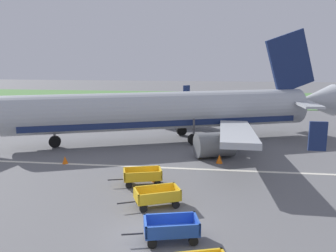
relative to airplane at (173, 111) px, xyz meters
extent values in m
plane|color=slate|center=(1.46, -19.55, -3.05)|extent=(220.00, 220.00, 0.00)
cube|color=#518442|center=(1.46, 37.29, -3.02)|extent=(220.00, 28.00, 0.06)
cube|color=silver|center=(1.46, -9.02, -3.05)|extent=(120.00, 0.36, 0.01)
cylinder|color=#B2B7BC|center=(-0.96, -0.37, 0.10)|extent=(29.35, 14.16, 3.70)
cube|color=navy|center=(-0.96, -0.37, -0.92)|extent=(26.48, 12.92, 0.56)
cone|color=#B2B7BC|center=(15.06, 5.75, 0.60)|extent=(5.46, 4.89, 3.52)
cube|color=#B2B7BC|center=(5.87, -6.70, -0.57)|extent=(2.85, 13.05, 1.35)
cube|color=navy|center=(10.64, -11.83, 0.38)|extent=(1.10, 0.22, 1.90)
cylinder|color=slate|center=(4.16, -5.68, -1.92)|extent=(3.74, 3.10, 2.10)
cube|color=#B2B7BC|center=(-0.09, 8.90, -0.57)|extent=(10.75, 11.29, 1.35)
cube|color=navy|center=(0.05, 15.91, 0.38)|extent=(0.94, 0.90, 1.90)
cylinder|color=slate|center=(-0.68, 7.01, -1.92)|extent=(3.74, 3.10, 2.10)
cube|color=navy|center=(11.93, 4.56, 4.85)|extent=(5.71, 2.47, 6.88)
cube|color=#B2B7BC|center=(13.26, 1.64, 0.70)|extent=(2.06, 5.28, 0.24)
cube|color=#B2B7BC|center=(10.97, 7.62, 0.70)|extent=(4.67, 5.18, 0.24)
cylinder|color=#4C4C51|center=(-10.77, -4.11, -1.48)|extent=(0.20, 0.20, 2.04)
cylinder|color=black|center=(-10.77, -4.11, -2.50)|extent=(1.19, 0.81, 1.10)
cylinder|color=#4C4C51|center=(2.16, -1.53, -1.48)|extent=(0.20, 0.20, 2.04)
cylinder|color=black|center=(2.16, -1.53, -2.50)|extent=(1.19, 0.81, 1.10)
cylinder|color=#4C4C51|center=(0.59, 2.58, -1.48)|extent=(0.20, 0.20, 2.04)
cylinder|color=black|center=(0.59, 2.58, -2.50)|extent=(1.19, 0.81, 1.10)
cube|color=#234CB2|center=(2.22, -19.85, -2.57)|extent=(2.77, 1.98, 0.08)
cube|color=#234CB2|center=(2.38, -20.48, -2.26)|extent=(2.45, 0.72, 0.55)
cube|color=#234CB2|center=(2.05, -19.22, -2.26)|extent=(2.45, 0.72, 0.55)
cube|color=#234CB2|center=(1.05, -20.15, -2.26)|extent=(0.44, 1.38, 0.55)
cube|color=#234CB2|center=(3.38, -19.55, -2.26)|extent=(0.44, 1.38, 0.55)
cylinder|color=#2D2D33|center=(0.47, -20.30, -2.61)|extent=(0.99, 0.33, 0.08)
cylinder|color=black|center=(1.45, -20.62, -2.83)|extent=(0.47, 0.26, 0.44)
cylinder|color=black|center=(1.17, -19.54, -2.83)|extent=(0.47, 0.26, 0.44)
cylinder|color=black|center=(3.26, -20.16, -2.83)|extent=(0.47, 0.26, 0.44)
cylinder|color=black|center=(2.99, -19.07, -2.83)|extent=(0.47, 0.26, 0.44)
cube|color=gold|center=(0.95, -16.14, -2.57)|extent=(2.85, 2.30, 0.08)
cube|color=gold|center=(1.22, -16.73, -2.26)|extent=(2.32, 1.12, 0.55)
cube|color=gold|center=(0.69, -15.55, -2.26)|extent=(2.32, 1.12, 0.55)
cube|color=gold|center=(-0.14, -16.63, -2.26)|extent=(0.66, 1.32, 0.55)
cube|color=gold|center=(2.05, -15.65, -2.26)|extent=(0.66, 1.32, 0.55)
cylinder|color=#2D2D33|center=(-0.69, -16.88, -2.61)|extent=(0.95, 0.48, 0.08)
cylinder|color=black|center=(0.33, -17.03, -2.83)|extent=(0.47, 0.33, 0.44)
cylinder|color=black|center=(-0.13, -16.01, -2.83)|extent=(0.47, 0.33, 0.44)
cylinder|color=black|center=(2.04, -16.27, -2.83)|extent=(0.47, 0.33, 0.44)
cylinder|color=black|center=(1.58, -15.24, -2.83)|extent=(0.47, 0.33, 0.44)
cube|color=gold|center=(-0.58, -12.81, -2.57)|extent=(2.79, 2.04, 0.08)
cube|color=gold|center=(-0.40, -13.43, -2.26)|extent=(2.43, 0.79, 0.55)
cube|color=gold|center=(-0.76, -12.18, -2.26)|extent=(2.43, 0.79, 0.55)
cube|color=gold|center=(-1.73, -13.14, -2.26)|extent=(0.48, 1.37, 0.55)
cube|color=gold|center=(0.57, -12.47, -2.26)|extent=(0.48, 1.37, 0.55)
cylinder|color=#2D2D33|center=(-2.31, -13.30, -2.61)|extent=(0.98, 0.35, 0.08)
cylinder|color=black|center=(-1.32, -13.60, -2.83)|extent=(0.47, 0.28, 0.44)
cylinder|color=black|center=(-1.63, -12.53, -2.83)|extent=(0.47, 0.28, 0.44)
cylinder|color=black|center=(0.48, -13.08, -2.83)|extent=(0.47, 0.28, 0.44)
cylinder|color=black|center=(0.17, -12.01, -2.83)|extent=(0.47, 0.28, 0.44)
cone|color=orange|center=(0.18, -12.10, -2.69)|extent=(0.56, 0.56, 0.73)
cone|color=orange|center=(-7.67, -8.98, -2.74)|extent=(0.47, 0.47, 0.62)
cone|color=orange|center=(4.56, -7.21, -2.70)|extent=(0.53, 0.53, 0.70)
camera|label=1|loc=(4.04, -34.88, 5.35)|focal=37.86mm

